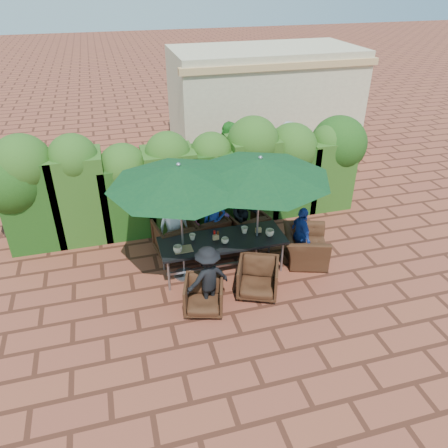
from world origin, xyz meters
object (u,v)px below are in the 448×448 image
object	(u,v)px
chair_near_left	(204,294)
chair_far_mid	(207,229)
chair_end_right	(306,242)
umbrella_left	(179,175)
chair_far_right	(247,226)
umbrella_right	(260,168)
chair_far_left	(176,237)
chair_near_right	(258,277)
dining_table	(222,243)

from	to	relation	value
chair_near_left	chair_far_mid	bearing A→B (deg)	91.37
chair_end_right	umbrella_left	bearing A→B (deg)	105.56
chair_far_mid	chair_far_right	world-z (taller)	chair_far_mid
umbrella_right	chair_near_left	size ratio (longest dim) A/B	3.88
chair_far_left	chair_near_right	world-z (taller)	chair_far_left
dining_table	chair_end_right	size ratio (longest dim) A/B	2.44
dining_table	chair_far_mid	size ratio (longest dim) A/B	3.06
chair_far_right	umbrella_right	bearing A→B (deg)	69.63
dining_table	chair_far_right	world-z (taller)	chair_far_right
chair_far_left	chair_near_right	xyz separation A→B (m)	(1.25, -1.71, -0.05)
chair_far_right	chair_far_left	bearing A→B (deg)	-11.28
chair_far_left	umbrella_left	bearing A→B (deg)	81.44
dining_table	chair_far_mid	xyz separation A→B (m)	(-0.07, 1.03, -0.27)
chair_far_right	chair_far_mid	bearing A→B (deg)	-21.66
dining_table	umbrella_right	distance (m)	1.69
chair_near_right	chair_end_right	bearing A→B (deg)	53.71
chair_far_left	dining_table	bearing A→B (deg)	124.35
chair_near_left	chair_far_left	bearing A→B (deg)	111.51
dining_table	chair_far_left	bearing A→B (deg)	133.74
umbrella_left	chair_near_right	size ratio (longest dim) A/B	3.45
chair_far_left	chair_far_right	world-z (taller)	chair_far_left
umbrella_left	chair_far_left	bearing A→B (deg)	90.83
chair_far_mid	chair_end_right	xyz separation A→B (m)	(1.85, -1.13, 0.04)
chair_near_left	umbrella_left	bearing A→B (deg)	114.34
chair_far_right	chair_end_right	size ratio (longest dim) A/B	0.78
umbrella_right	chair_far_left	size ratio (longest dim) A/B	3.14
chair_far_right	chair_near_right	world-z (taller)	chair_far_right
chair_far_mid	chair_near_left	size ratio (longest dim) A/B	1.16
umbrella_left	chair_end_right	size ratio (longest dim) A/B	2.57
umbrella_left	chair_near_right	bearing A→B (deg)	-36.49
chair_far_right	chair_near_left	distance (m)	2.46
chair_far_left	chair_near_left	size ratio (longest dim) A/B	1.24
chair_far_left	chair_end_right	size ratio (longest dim) A/B	0.84
chair_far_right	chair_end_right	bearing A→B (deg)	119.80
chair_end_right	chair_far_mid	bearing A→B (deg)	77.22
dining_table	umbrella_left	xyz separation A→B (m)	(-0.79, 0.04, 1.54)
dining_table	chair_far_left	world-z (taller)	chair_far_left
umbrella_right	chair_end_right	world-z (taller)	umbrella_right
chair_far_mid	chair_near_left	distance (m)	2.17
chair_far_left	chair_end_right	xyz separation A→B (m)	(2.58, -0.93, 0.01)
umbrella_left	chair_far_mid	distance (m)	2.18
chair_far_right	chair_end_right	world-z (taller)	chair_end_right
umbrella_right	chair_far_right	xyz separation A→B (m)	(0.11, 0.96, -1.81)
umbrella_left	chair_far_right	world-z (taller)	umbrella_left
umbrella_left	umbrella_right	xyz separation A→B (m)	(1.50, -0.08, 0.00)
chair_far_mid	chair_end_right	world-z (taller)	chair_end_right
dining_table	chair_far_left	size ratio (longest dim) A/B	2.89
chair_far_left	chair_far_mid	bearing A→B (deg)	-174.49
chair_far_mid	dining_table	bearing A→B (deg)	81.60
dining_table	chair_far_right	xyz separation A→B (m)	(0.82, 0.91, -0.27)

